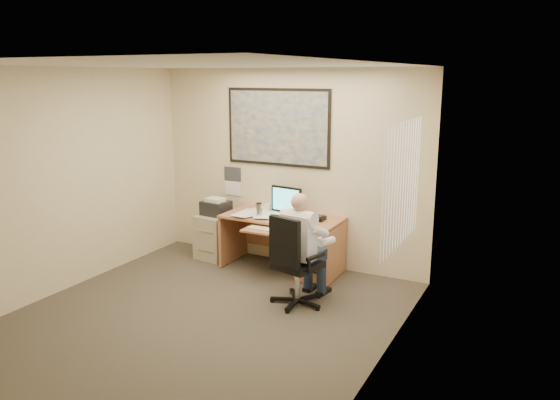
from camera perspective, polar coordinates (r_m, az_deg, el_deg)
The scene contains 8 objects.
room_shell at distance 5.66m, azimuth -9.15°, elevation -0.01°, with size 4.00×4.50×2.70m.
desk at distance 7.29m, azimuth 2.58°, elevation -4.30°, with size 1.60×0.97×1.12m.
world_map at distance 7.54m, azimuth -0.25°, elevation 7.60°, with size 1.56×0.03×1.06m, color #1E4C93.
wall_calendar at distance 8.04m, azimuth -4.97°, elevation 1.97°, with size 0.28×0.01×0.42m, color white.
window_blinds at distance 5.50m, azimuth 12.79°, elevation 1.58°, with size 0.06×1.40×1.30m, color #EBE6CB, non-canonical shape.
filing_cabinet at distance 7.98m, azimuth -6.64°, elevation -3.33°, with size 0.51×0.59×0.89m.
office_chair at distance 6.33m, azimuth 1.78°, elevation -8.29°, with size 0.78×0.78×1.07m.
person at distance 6.28m, azimuth 2.01°, elevation -5.14°, with size 0.53×0.76×1.31m, color white, non-canonical shape.
Camera 1 is at (3.29, -4.44, 2.60)m, focal length 35.00 mm.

